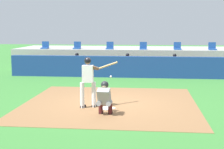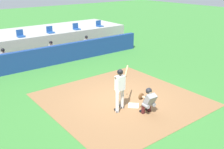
% 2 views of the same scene
% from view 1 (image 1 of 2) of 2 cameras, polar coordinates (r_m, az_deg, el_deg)
% --- Properties ---
extents(ground_plane, '(80.00, 80.00, 0.00)m').
position_cam_1_polar(ground_plane, '(12.47, -0.35, -5.01)').
color(ground_plane, '#387A33').
extents(dirt_infield, '(6.40, 6.40, 0.01)m').
position_cam_1_polar(dirt_infield, '(12.47, -0.35, -4.99)').
color(dirt_infield, olive).
rests_on(dirt_infield, ground).
extents(home_plate, '(0.62, 0.62, 0.02)m').
position_cam_1_polar(home_plate, '(11.69, -0.80, -5.79)').
color(home_plate, white).
rests_on(home_plate, dirt_infield).
extents(batter_at_plate, '(1.26, 0.85, 1.80)m').
position_cam_1_polar(batter_at_plate, '(11.68, -4.03, -0.76)').
color(batter_at_plate, silver).
rests_on(batter_at_plate, ground).
extents(catcher_crouched, '(0.50, 1.92, 1.13)m').
position_cam_1_polar(catcher_crouched, '(10.76, -1.29, -3.83)').
color(catcher_crouched, gray).
rests_on(catcher_crouched, ground).
extents(dugout_wall, '(13.00, 0.30, 1.20)m').
position_cam_1_polar(dugout_wall, '(18.74, 1.91, 1.32)').
color(dugout_wall, navy).
rests_on(dugout_wall, ground).
extents(dugout_bench, '(11.80, 0.44, 0.45)m').
position_cam_1_polar(dugout_bench, '(19.78, 2.12, 0.59)').
color(dugout_bench, olive).
rests_on(dugout_bench, ground).
extents(dugout_player_0, '(0.49, 0.70, 1.30)m').
position_cam_1_polar(dugout_player_0, '(19.98, -6.10, 1.92)').
color(dugout_player_0, '#939399').
rests_on(dugout_player_0, ground).
extents(dugout_player_1, '(0.49, 0.70, 1.30)m').
position_cam_1_polar(dugout_player_1, '(19.56, 2.66, 1.83)').
color(dugout_player_1, '#939399').
rests_on(dugout_player_1, ground).
extents(dugout_player_2, '(0.49, 0.70, 1.30)m').
position_cam_1_polar(dugout_player_2, '(19.59, 10.70, 1.70)').
color(dugout_player_2, '#939399').
rests_on(dugout_player_2, ground).
extents(stands_platform, '(15.00, 4.40, 1.40)m').
position_cam_1_polar(stands_platform, '(23.10, 2.73, 2.88)').
color(stands_platform, '#9E9E99').
rests_on(stands_platform, ground).
extents(stadium_seat_0, '(0.46, 0.46, 0.48)m').
position_cam_1_polar(stadium_seat_0, '(22.53, -11.44, 4.72)').
color(stadium_seat_0, '#1E478C').
rests_on(stadium_seat_0, stands_platform).
extents(stadium_seat_1, '(0.46, 0.46, 0.48)m').
position_cam_1_polar(stadium_seat_1, '(21.97, -6.02, 4.75)').
color(stadium_seat_1, '#1E478C').
rests_on(stadium_seat_1, stands_platform).
extents(stadium_seat_2, '(0.46, 0.46, 0.48)m').
position_cam_1_polar(stadium_seat_2, '(21.62, -0.38, 4.74)').
color(stadium_seat_2, '#1E478C').
rests_on(stadium_seat_2, stands_platform).
extents(stadium_seat_3, '(0.46, 0.46, 0.48)m').
position_cam_1_polar(stadium_seat_3, '(21.48, 5.39, 4.68)').
color(stadium_seat_3, '#1E478C').
rests_on(stadium_seat_3, stands_platform).
extents(stadium_seat_4, '(0.46, 0.46, 0.48)m').
position_cam_1_polar(stadium_seat_4, '(21.56, 11.18, 4.57)').
color(stadium_seat_4, '#1E478C').
rests_on(stadium_seat_4, stands_platform).
extents(stadium_seat_5, '(0.46, 0.46, 0.48)m').
position_cam_1_polar(stadium_seat_5, '(21.85, 16.86, 4.42)').
color(stadium_seat_5, '#1E478C').
rests_on(stadium_seat_5, stands_platform).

